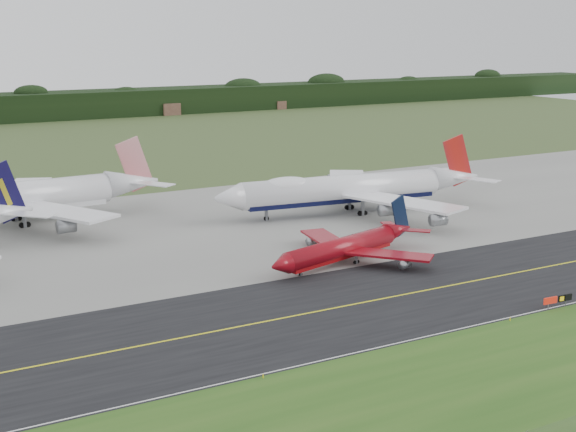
% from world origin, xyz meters
% --- Properties ---
extents(ground, '(600.00, 600.00, 0.00)m').
position_xyz_m(ground, '(0.00, 0.00, 0.00)').
color(ground, '#394C23').
rests_on(ground, ground).
extents(grass_verge, '(400.00, 30.00, 0.01)m').
position_xyz_m(grass_verge, '(0.00, -35.00, 0.01)').
color(grass_verge, '#244E17').
rests_on(grass_verge, ground).
extents(taxiway, '(400.00, 32.00, 0.02)m').
position_xyz_m(taxiway, '(0.00, -4.00, 0.01)').
color(taxiway, black).
rests_on(taxiway, ground).
extents(apron, '(400.00, 78.00, 0.01)m').
position_xyz_m(apron, '(0.00, 51.00, 0.01)').
color(apron, gray).
rests_on(apron, ground).
extents(taxiway_centreline, '(400.00, 0.40, 0.00)m').
position_xyz_m(taxiway_centreline, '(0.00, -4.00, 0.03)').
color(taxiway_centreline, yellow).
rests_on(taxiway_centreline, taxiway).
extents(taxiway_edge_line, '(400.00, 0.25, 0.00)m').
position_xyz_m(taxiway_edge_line, '(0.00, -19.50, 0.03)').
color(taxiway_edge_line, silver).
rests_on(taxiway_edge_line, taxiway).
extents(horizon_treeline, '(700.00, 25.00, 12.00)m').
position_xyz_m(horizon_treeline, '(0.00, 273.76, 5.47)').
color(horizon_treeline, black).
rests_on(horizon_treeline, ground).
extents(jet_ba_747, '(65.16, 53.60, 16.38)m').
position_xyz_m(jet_ba_747, '(24.70, 47.53, 5.57)').
color(jet_ba_747, white).
rests_on(jet_ba_747, ground).
extents(jet_red_737, '(36.09, 28.76, 9.91)m').
position_xyz_m(jet_red_737, '(3.08, 15.48, 2.74)').
color(jet_red_737, maroon).
rests_on(jet_red_737, ground).
extents(jet_star_tail, '(63.82, 53.38, 16.84)m').
position_xyz_m(jet_star_tail, '(-42.36, 72.43, 5.61)').
color(jet_star_tail, white).
rests_on(jet_star_tail, ground).
extents(taxiway_sign, '(5.36, 0.51, 1.79)m').
position_xyz_m(taxiway_sign, '(17.14, -19.71, 1.26)').
color(taxiway_sign, slate).
rests_on(taxiway_sign, ground).
extents(edge_marker_left, '(0.16, 0.16, 0.50)m').
position_xyz_m(edge_marker_left, '(-32.30, -20.50, 0.25)').
color(edge_marker_left, yellow).
rests_on(edge_marker_left, ground).
extents(edge_marker_center, '(0.16, 0.16, 0.50)m').
position_xyz_m(edge_marker_center, '(6.98, -20.50, 0.25)').
color(edge_marker_center, yellow).
rests_on(edge_marker_center, ground).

